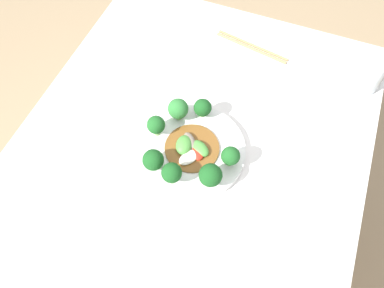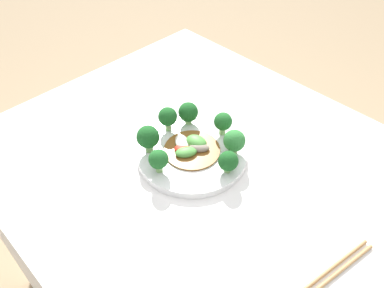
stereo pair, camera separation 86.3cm
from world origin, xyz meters
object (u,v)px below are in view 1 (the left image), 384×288
Objects in this scene: broccoli_south at (156,125)px; chopsticks at (252,47)px; broccoli_southeast at (153,160)px; broccoli_southwest at (178,109)px; drinking_glass at (369,74)px; broccoli_northeast at (211,176)px; plate at (192,150)px; broccoli_west at (203,108)px; broccoli_north at (231,156)px; broccoli_east at (172,173)px; stirfry_center at (191,148)px.

broccoli_south is 0.38m from chopsticks.
broccoli_southwest reaches higher than broccoli_southeast.
broccoli_northeast is at bearing -33.50° from drinking_glass.
chopsticks is (-0.44, 0.09, -0.05)m from broccoli_southeast.
drinking_glass reaches higher than plate.
broccoli_south is 1.01× the size of broccoli_southeast.
broccoli_northeast is at bearing 93.18° from broccoli_southeast.
chopsticks is at bearing 171.08° from broccoli_west.
broccoli_southwest is at bearing -62.37° from broccoli_west.
broccoli_northeast reaches higher than broccoli_north.
broccoli_southwest is at bearing 153.51° from broccoli_south.
broccoli_east is 0.29× the size of chopsticks.
broccoli_east is at bearing -50.27° from broccoli_north.
broccoli_west is 0.06m from broccoli_southwest.
broccoli_southwest reaches higher than broccoli_north.
chopsticks is (-0.43, -0.03, -0.05)m from broccoli_northeast.
broccoli_west is (-0.09, 0.08, -0.01)m from broccoli_south.
broccoli_west is 0.24× the size of chopsticks.
broccoli_north is 0.38m from chopsticks.
plate is 4.13× the size of broccoli_southwest.
plate is 4.82× the size of broccoli_west.
broccoli_southwest is at bearing -17.63° from chopsticks.
broccoli_east is at bearing 17.63° from broccoli_southwest.
drinking_glass is at bearing 127.85° from broccoli_south.
plate is 3.74× the size of broccoli_northeast.
broccoli_east reaches higher than broccoli_west.
broccoli_south reaches higher than broccoli_west.
broccoli_southeast is at bearing 19.96° from broccoli_south.
chopsticks is at bearing 167.88° from broccoli_southeast.
broccoli_southeast is (-0.02, -0.05, -0.01)m from broccoli_east.
plate is 0.02m from stirfry_center.
broccoli_southwest is 0.32m from chopsticks.
broccoli_southeast is 0.45× the size of stirfry_center.
broccoli_east is 1.19× the size of broccoli_west.
broccoli_southeast is at bearing -86.82° from broccoli_northeast.
broccoli_north is 0.17m from broccoli_southwest.
stirfry_center is at bearing -5.30° from chopsticks.
broccoli_south reaches higher than stirfry_center.
broccoli_north is (-0.07, 0.15, 0.00)m from broccoli_southeast.
broccoli_north is at bearing 158.79° from broccoli_northeast.
chopsticks is (-0.37, -0.06, -0.05)m from broccoli_north.
broccoli_north is 0.42m from drinking_glass.
broccoli_north is at bearing 114.34° from broccoli_southeast.
broccoli_east reaches higher than chopsticks.
plate is 0.10m from broccoli_south.
broccoli_south is (-0.10, -0.08, -0.00)m from broccoli_east.
broccoli_south and broccoli_southeast have the same top height.
broccoli_south is (-0.08, -0.16, -0.00)m from broccoli_northeast.
broccoli_southwest is 0.62× the size of drinking_glass.
broccoli_northeast is 0.44m from chopsticks.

